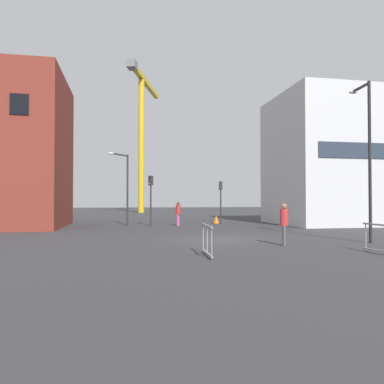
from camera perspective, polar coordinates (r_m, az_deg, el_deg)
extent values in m
plane|color=#333335|center=(18.58, 4.39, -7.25)|extent=(160.00, 160.00, 0.00)
cube|color=black|center=(25.54, -24.95, 12.11)|extent=(1.10, 0.06, 1.30)
cube|color=silver|center=(33.22, 22.64, 4.47)|extent=(11.74, 8.44, 10.39)
cube|color=#2D3847|center=(29.80, 27.15, 5.62)|extent=(9.86, 0.08, 1.10)
cylinder|color=gold|center=(57.87, -7.78, 7.01)|extent=(0.90, 0.90, 20.47)
cube|color=gold|center=(62.97, -7.08, 16.26)|extent=(5.52, 15.89, 0.70)
cube|color=slate|center=(55.53, -9.18, 18.71)|extent=(1.68, 2.07, 1.10)
cylinder|color=#232326|center=(18.72, 25.59, 4.21)|extent=(0.14, 0.14, 7.37)
cube|color=#232326|center=(19.95, 24.43, 14.36)|extent=(0.21, 1.37, 0.10)
ellipsoid|color=silver|center=(20.51, 23.44, 13.86)|extent=(0.44, 0.24, 0.16)
cylinder|color=#2D2D30|center=(28.38, -9.86, 0.27)|extent=(0.14, 0.14, 5.37)
cube|color=#2D2D30|center=(27.82, -11.06, 5.64)|extent=(1.28, 1.56, 0.10)
ellipsoid|color=silver|center=(27.09, -12.36, 5.79)|extent=(0.44, 0.24, 0.16)
cylinder|color=#2D2D30|center=(32.12, 4.43, -2.16)|extent=(0.12, 0.12, 2.85)
cube|color=#2D2D30|center=(32.14, 4.42, 1.00)|extent=(0.25, 0.29, 0.70)
sphere|color=#390605|center=(32.32, 4.33, 1.38)|extent=(0.11, 0.11, 0.11)
sphere|color=#F2A514|center=(32.31, 4.33, 0.99)|extent=(0.11, 0.11, 0.11)
sphere|color=#07330F|center=(32.30, 4.33, 0.60)|extent=(0.11, 0.11, 0.11)
cylinder|color=#2D2D30|center=(27.69, -6.33, -2.11)|extent=(0.12, 0.12, 3.04)
cube|color=#2D2D30|center=(27.72, -6.32, 1.76)|extent=(0.37, 0.37, 0.70)
sphere|color=#390605|center=(27.61, -6.57, 2.23)|extent=(0.11, 0.11, 0.11)
sphere|color=#3C2905|center=(27.59, -6.57, 1.78)|extent=(0.11, 0.11, 0.11)
sphere|color=green|center=(27.58, -6.58, 1.32)|extent=(0.11, 0.11, 0.11)
cylinder|color=#D14C8C|center=(28.16, -2.06, -4.32)|extent=(0.14, 0.14, 0.86)
cylinder|color=#D14C8C|center=(27.97, -2.21, -4.34)|extent=(0.14, 0.14, 0.86)
cylinder|color=red|center=(28.03, -2.13, -2.71)|extent=(0.34, 0.34, 0.72)
sphere|color=brown|center=(28.02, -2.13, -1.74)|extent=(0.23, 0.23, 0.23)
cylinder|color=#4C4C51|center=(16.59, 13.92, -6.47)|extent=(0.14, 0.14, 0.85)
cylinder|color=#4C4C51|center=(16.39, 13.95, -6.53)|extent=(0.14, 0.14, 0.85)
cylinder|color=red|center=(16.44, 13.92, -3.78)|extent=(0.34, 0.34, 0.71)
sphere|color=#8C6647|center=(16.42, 13.91, -2.14)|extent=(0.23, 0.23, 0.23)
cube|color=gray|center=(13.01, 2.34, -5.20)|extent=(0.16, 1.92, 0.06)
cube|color=gray|center=(13.11, 2.34, -9.35)|extent=(0.16, 1.92, 0.06)
cylinder|color=gray|center=(12.21, 3.04, -7.94)|extent=(0.04, 0.04, 1.05)
cylinder|color=gray|center=(13.05, 2.34, -7.50)|extent=(0.04, 0.04, 1.05)
cylinder|color=gray|center=(13.90, 1.72, -7.12)|extent=(0.04, 0.04, 1.05)
cylinder|color=gray|center=(15.75, 25.07, -6.31)|extent=(0.04, 0.04, 1.05)
cube|color=black|center=(30.67, 3.73, -4.85)|extent=(0.69, 0.69, 0.03)
cone|color=orange|center=(30.65, 3.72, -4.23)|extent=(0.53, 0.53, 0.70)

